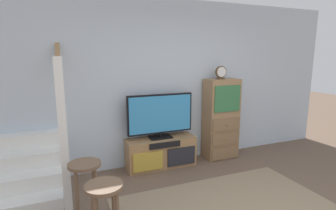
# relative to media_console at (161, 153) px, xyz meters

# --- Properties ---
(back_wall) EXTENTS (6.40, 0.12, 2.70)m
(back_wall) POSITION_rel_media_console_xyz_m (0.30, 0.27, 1.11)
(back_wall) COLOR silver
(back_wall) RESTS_ON ground_plane
(media_console) EXTENTS (1.13, 0.38, 0.49)m
(media_console) POSITION_rel_media_console_xyz_m (0.00, 0.00, 0.00)
(media_console) COLOR #997047
(media_console) RESTS_ON ground_plane
(television) EXTENTS (1.08, 0.22, 0.72)m
(television) POSITION_rel_media_console_xyz_m (-0.00, 0.02, 0.63)
(television) COLOR black
(television) RESTS_ON media_console
(side_cabinet) EXTENTS (0.58, 0.38, 1.41)m
(side_cabinet) POSITION_rel_media_console_xyz_m (1.14, 0.01, 0.46)
(side_cabinet) COLOR #93704C
(side_cabinet) RESTS_ON ground_plane
(desk_clock) EXTENTS (0.20, 0.08, 0.22)m
(desk_clock) POSITION_rel_media_console_xyz_m (1.09, -0.00, 1.28)
(desk_clock) COLOR #4C3823
(desk_clock) RESTS_ON side_cabinet
(staircase) EXTENTS (1.00, 1.36, 2.20)m
(staircase) POSITION_rel_media_console_xyz_m (-1.94, 0.01, 0.13)
(staircase) COLOR white
(staircase) RESTS_ON ground_plane
(bar_stool_near) EXTENTS (0.34, 0.34, 0.70)m
(bar_stool_near) POSITION_rel_media_console_xyz_m (-1.14, -1.63, 0.27)
(bar_stool_near) COLOR brown
(bar_stool_near) RESTS_ON ground_plane
(bar_stool_far) EXTENTS (0.34, 0.34, 0.71)m
(bar_stool_far) POSITION_rel_media_console_xyz_m (-1.27, -1.11, 0.28)
(bar_stool_far) COLOR brown
(bar_stool_far) RESTS_ON ground_plane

